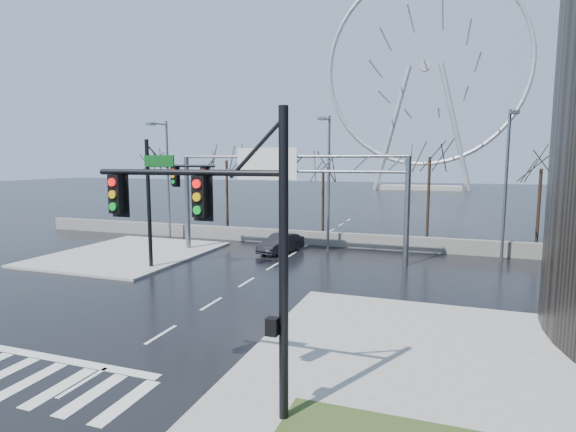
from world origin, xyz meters
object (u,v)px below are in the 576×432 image
at_px(car, 281,243).
at_px(signal_mast_far, 164,192).
at_px(ferris_wheel, 425,75).
at_px(signal_mast_near, 233,234).
at_px(sign_gantry, 283,183).

bearing_deg(car, signal_mast_far, -109.20).
xyz_separation_m(ferris_wheel, car, (-6.00, -78.75, -25.44)).
bearing_deg(signal_mast_near, signal_mast_far, 130.26).
distance_m(signal_mast_far, ferris_wheel, 89.30).
relative_size(signal_mast_near, car, 1.89).
xyz_separation_m(signal_mast_near, car, (-6.14, 20.29, -4.18)).
bearing_deg(signal_mast_near, ferris_wheel, 90.08).
height_order(signal_mast_far, ferris_wheel, ferris_wheel).
height_order(sign_gantry, car, sign_gantry).
height_order(signal_mast_far, sign_gantry, signal_mast_far).
relative_size(signal_mast_far, car, 1.89).
xyz_separation_m(signal_mast_near, ferris_wheel, (-0.14, 99.04, 21.26)).
relative_size(ferris_wheel, car, 12.05).
relative_size(signal_mast_near, signal_mast_far, 1.00).
relative_size(sign_gantry, car, 3.87).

